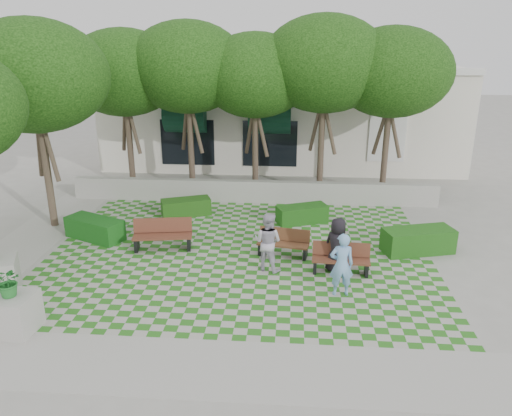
# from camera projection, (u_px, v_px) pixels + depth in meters

# --- Properties ---
(ground) EXTENTS (90.00, 90.00, 0.00)m
(ground) POSITION_uv_depth(u_px,v_px,m) (236.00, 268.00, 14.91)
(ground) COLOR gray
(ground) RESTS_ON ground
(lawn) EXTENTS (12.00, 12.00, 0.00)m
(lawn) POSITION_uv_depth(u_px,v_px,m) (239.00, 254.00, 15.85)
(lawn) COLOR #2B721E
(lawn) RESTS_ON ground
(sidewalk_south) EXTENTS (16.00, 2.00, 0.01)m
(sidewalk_south) POSITION_uv_depth(u_px,v_px,m) (210.00, 368.00, 10.49)
(sidewalk_south) COLOR #9E9B93
(sidewalk_south) RESTS_ON ground
(sidewalk_west) EXTENTS (2.00, 12.00, 0.01)m
(sidewalk_west) POSITION_uv_depth(u_px,v_px,m) (21.00, 247.00, 16.37)
(sidewalk_west) COLOR #9E9B93
(sidewalk_west) RESTS_ON ground
(retaining_wall) EXTENTS (15.00, 0.36, 0.90)m
(retaining_wall) POSITION_uv_depth(u_px,v_px,m) (253.00, 191.00, 20.58)
(retaining_wall) COLOR #9E9B93
(retaining_wall) RESTS_ON ground
(bench_east) EXTENTS (1.70, 0.66, 0.88)m
(bench_east) POSITION_uv_depth(u_px,v_px,m) (341.00, 259.00, 14.54)
(bench_east) COLOR #542C1C
(bench_east) RESTS_ON ground
(bench_mid) EXTENTS (1.68, 0.81, 0.85)m
(bench_mid) POSITION_uv_depth(u_px,v_px,m) (283.00, 243.00, 15.67)
(bench_mid) COLOR #53311C
(bench_mid) RESTS_ON ground
(bench_west) EXTENTS (1.96, 0.91, 0.99)m
(bench_west) POSITION_uv_depth(u_px,v_px,m) (163.00, 235.00, 16.11)
(bench_west) COLOR #562B1D
(bench_west) RESTS_ON ground
(hedge_east) EXTENTS (2.38, 1.45, 0.78)m
(hedge_east) POSITION_uv_depth(u_px,v_px,m) (418.00, 241.00, 15.90)
(hedge_east) COLOR #194B14
(hedge_east) RESTS_ON ground
(hedge_midright) EXTENTS (1.98, 1.37, 0.64)m
(hedge_midright) POSITION_uv_depth(u_px,v_px,m) (302.00, 214.00, 18.39)
(hedge_midright) COLOR #184A13
(hedge_midright) RESTS_ON ground
(hedge_midleft) EXTENTS (1.98, 1.36, 0.64)m
(hedge_midleft) POSITION_uv_depth(u_px,v_px,m) (186.00, 207.00, 19.12)
(hedge_midleft) COLOR #1B4713
(hedge_midleft) RESTS_ON ground
(hedge_west) EXTENTS (2.21, 1.61, 0.72)m
(hedge_west) POSITION_uv_depth(u_px,v_px,m) (95.00, 229.00, 16.95)
(hedge_west) COLOR #144B16
(hedge_west) RESTS_ON ground
(planter_front) EXTENTS (0.98, 0.98, 1.67)m
(planter_front) POSITION_uv_depth(u_px,v_px,m) (13.00, 306.00, 11.57)
(planter_front) COLOR #9E9B93
(planter_front) RESTS_ON ground
(person_blue) EXTENTS (0.69, 0.49, 1.77)m
(person_blue) POSITION_uv_depth(u_px,v_px,m) (341.00, 265.00, 13.14)
(person_blue) COLOR #79AADD
(person_blue) RESTS_ON ground
(person_dark) EXTENTS (0.97, 0.90, 1.67)m
(person_dark) POSITION_uv_depth(u_px,v_px,m) (337.00, 245.00, 14.45)
(person_dark) COLOR black
(person_dark) RESTS_ON ground
(person_white) EXTENTS (1.05, 0.95, 1.77)m
(person_white) POSITION_uv_depth(u_px,v_px,m) (268.00, 242.00, 14.56)
(person_white) COLOR #BDB5C7
(person_white) RESTS_ON ground
(tree_row) EXTENTS (17.70, 13.40, 7.41)m
(tree_row) POSITION_uv_depth(u_px,v_px,m) (203.00, 73.00, 18.90)
(tree_row) COLOR #47382B
(tree_row) RESTS_ON ground
(building) EXTENTS (18.00, 8.92, 5.15)m
(building) POSITION_uv_depth(u_px,v_px,m) (282.00, 112.00, 27.23)
(building) COLOR silver
(building) RESTS_ON ground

